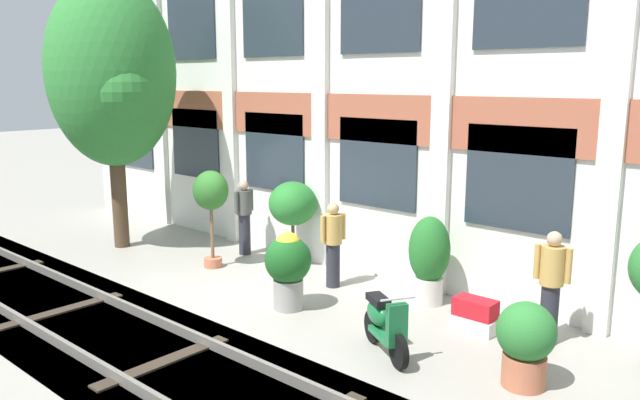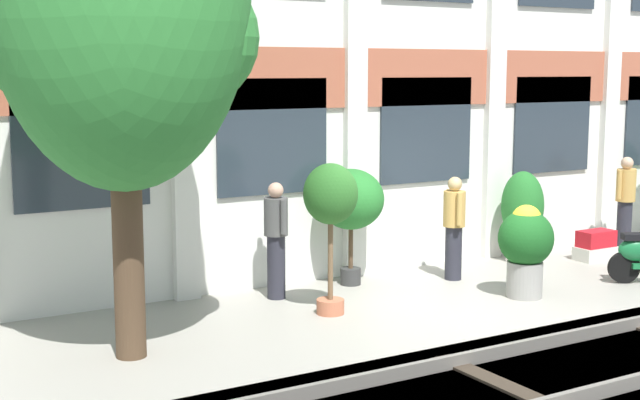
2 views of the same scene
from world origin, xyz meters
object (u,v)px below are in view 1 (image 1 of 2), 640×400
(broadleaf_tree, at_px, (112,76))
(potted_plant_fluted_column, at_px, (288,265))
(potted_plant_square_trough, at_px, (475,316))
(resident_watching_tracks, at_px, (551,284))
(potted_plant_low_pan, at_px, (211,195))
(potted_plant_ribbed_drum, at_px, (429,257))
(resident_near_plants, at_px, (333,242))
(potted_plant_stone_basin, at_px, (526,341))
(resident_by_doorway, at_px, (244,215))
(potted_plant_terracotta_small, at_px, (293,205))
(scooter_second_parked, at_px, (384,323))

(broadleaf_tree, height_order, potted_plant_fluted_column, broadleaf_tree)
(potted_plant_square_trough, relative_size, resident_watching_tracks, 0.43)
(potted_plant_low_pan, bearing_deg, potted_plant_ribbed_drum, 14.25)
(broadleaf_tree, xyz_separation_m, potted_plant_fluted_column, (5.72, -0.28, -3.12))
(potted_plant_low_pan, relative_size, resident_watching_tracks, 1.19)
(resident_watching_tracks, xyz_separation_m, resident_near_plants, (-4.03, -0.16, -0.05))
(broadleaf_tree, relative_size, potted_plant_ribbed_drum, 3.95)
(potted_plant_fluted_column, bearing_deg, broadleaf_tree, 177.17)
(potted_plant_stone_basin, xyz_separation_m, resident_by_doorway, (-7.22, 1.71, 0.28))
(broadleaf_tree, relative_size, potted_plant_stone_basin, 5.50)
(potted_plant_fluted_column, bearing_deg, potted_plant_terracotta_small, 132.36)
(potted_plant_low_pan, bearing_deg, resident_near_plants, 15.02)
(broadleaf_tree, bearing_deg, resident_watching_tracks, 7.48)
(potted_plant_stone_basin, xyz_separation_m, potted_plant_fluted_column, (-4.14, -0.04, 0.16))
(resident_by_doorway, xyz_separation_m, resident_watching_tracks, (6.92, -0.21, 0.02))
(broadleaf_tree, xyz_separation_m, resident_near_plants, (5.53, 1.09, -3.04))
(broadleaf_tree, bearing_deg, potted_plant_stone_basin, -1.41)
(potted_plant_ribbed_drum, bearing_deg, potted_plant_terracotta_small, 178.23)
(potted_plant_square_trough, bearing_deg, potted_plant_low_pan, -174.12)
(resident_by_doorway, height_order, resident_watching_tracks, resident_watching_tracks)
(resident_watching_tracks, bearing_deg, broadleaf_tree, -91.20)
(potted_plant_ribbed_drum, height_order, scooter_second_parked, potted_plant_ribbed_drum)
(resident_near_plants, bearing_deg, potted_plant_ribbed_drum, 31.36)
(potted_plant_square_trough, bearing_deg, resident_near_plants, 177.50)
(resident_near_plants, bearing_deg, potted_plant_low_pan, -146.72)
(broadleaf_tree, bearing_deg, resident_near_plants, 11.17)
(potted_plant_ribbed_drum, xyz_separation_m, resident_watching_tracks, (2.22, -0.26, 0.07))
(potted_plant_ribbed_drum, relative_size, potted_plant_low_pan, 0.76)
(potted_plant_low_pan, relative_size, potted_plant_square_trough, 2.80)
(potted_plant_square_trough, relative_size, scooter_second_parked, 0.58)
(potted_plant_stone_basin, distance_m, potted_plant_fluted_column, 4.14)
(potted_plant_stone_basin, bearing_deg, resident_near_plants, 162.82)
(scooter_second_parked, bearing_deg, potted_plant_ribbed_drum, 136.18)
(potted_plant_fluted_column, relative_size, resident_near_plants, 0.83)
(potted_plant_terracotta_small, bearing_deg, resident_by_doorway, -173.66)
(potted_plant_ribbed_drum, distance_m, scooter_second_parked, 2.25)
(potted_plant_ribbed_drum, relative_size, scooter_second_parked, 1.25)
(broadleaf_tree, bearing_deg, potted_plant_square_trough, 6.43)
(potted_plant_low_pan, distance_m, resident_by_doorway, 1.28)
(potted_plant_ribbed_drum, height_order, resident_watching_tracks, resident_watching_tracks)
(scooter_second_parked, bearing_deg, resident_near_plants, 175.05)
(potted_plant_stone_basin, bearing_deg, potted_plant_ribbed_drum, 145.02)
(potted_plant_stone_basin, xyz_separation_m, resident_watching_tracks, (-0.29, 1.50, 0.30))
(scooter_second_parked, height_order, resident_watching_tracks, resident_watching_tracks)
(potted_plant_fluted_column, xyz_separation_m, resident_watching_tracks, (3.84, 1.54, 0.14))
(potted_plant_fluted_column, bearing_deg, potted_plant_square_trough, 23.83)
(potted_plant_terracotta_small, bearing_deg, broadleaf_tree, -157.91)
(potted_plant_ribbed_drum, distance_m, potted_plant_terracotta_small, 3.39)
(potted_plant_ribbed_drum, xyz_separation_m, potted_plant_low_pan, (-4.47, -1.14, 0.68))
(potted_plant_fluted_column, height_order, resident_near_plants, resident_near_plants)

